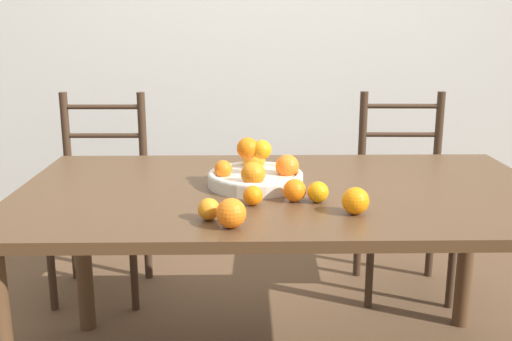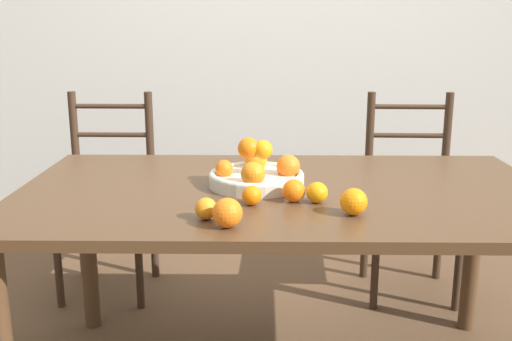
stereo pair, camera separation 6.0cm
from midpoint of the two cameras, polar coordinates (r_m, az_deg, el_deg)
name	(u,v)px [view 1 (the left image)]	position (r m, az deg, el deg)	size (l,w,h in m)	color
wall_back	(267,23)	(3.54, 0.56, 13.85)	(8.00, 0.06, 2.60)	beige
dining_table	(283,211)	(2.07, 1.72, -3.92)	(1.81, 1.03, 0.76)	#4C331E
fruit_bowl	(256,174)	(2.07, -0.82, -0.30)	(0.33, 0.33, 0.17)	beige
orange_loose_0	(318,192)	(1.89, 5.02, -2.06)	(0.07, 0.07, 0.07)	orange
orange_loose_1	(209,209)	(1.72, -5.52, -3.68)	(0.06, 0.06, 0.06)	orange
orange_loose_2	(231,213)	(1.65, -3.42, -4.08)	(0.08, 0.08, 0.08)	orange
orange_loose_3	(253,196)	(1.85, -1.22, -2.41)	(0.06, 0.06, 0.06)	orange
orange_loose_4	(356,201)	(1.78, 8.50, -2.88)	(0.08, 0.08, 0.08)	orange
orange_loose_5	(295,190)	(1.89, 2.79, -1.90)	(0.07, 0.07, 0.07)	orange
chair_left	(101,199)	(3.01, -15.10, -2.65)	(0.43, 0.41, 0.97)	#382619
chair_right	(403,198)	(3.02, 13.30, -2.52)	(0.43, 0.41, 0.97)	#382619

